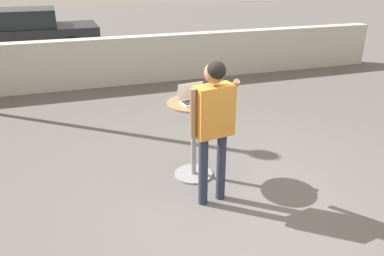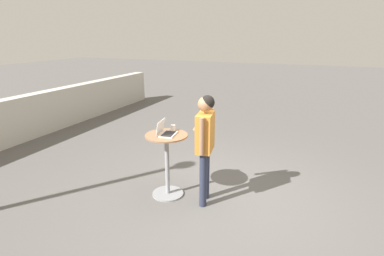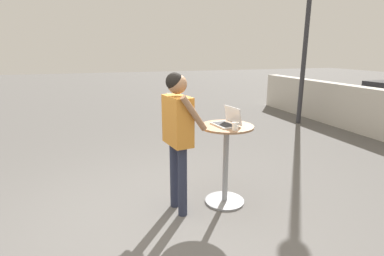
# 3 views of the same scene
# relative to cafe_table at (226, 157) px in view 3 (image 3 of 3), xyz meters

# --- Properties ---
(ground_plane) EXTENTS (50.00, 50.00, 0.00)m
(ground_plane) POSITION_rel_cafe_table_xyz_m (0.22, -0.88, -0.63)
(ground_plane) COLOR #5B5956
(cafe_table) EXTENTS (0.67, 0.67, 1.05)m
(cafe_table) POSITION_rel_cafe_table_xyz_m (0.00, 0.00, 0.00)
(cafe_table) COLOR gray
(cafe_table) RESTS_ON ground_plane
(laptop) EXTENTS (0.37, 0.30, 0.23)m
(laptop) POSITION_rel_cafe_table_xyz_m (-0.01, 0.01, 0.47)
(laptop) COLOR silver
(laptop) RESTS_ON cafe_table
(coffee_mug) EXTENTS (0.11, 0.08, 0.09)m
(coffee_mug) POSITION_rel_cafe_table_xyz_m (0.24, -0.00, 0.47)
(coffee_mug) COLOR white
(coffee_mug) RESTS_ON cafe_table
(standing_person) EXTENTS (0.58, 0.43, 1.72)m
(standing_person) POSITION_rel_cafe_table_xyz_m (0.02, -0.64, 0.47)
(standing_person) COLOR #282D42
(standing_person) RESTS_ON ground_plane
(street_lamp) EXTENTS (0.32, 0.32, 4.91)m
(street_lamp) POSITION_rel_cafe_table_xyz_m (-3.45, 3.76, 2.49)
(street_lamp) COLOR #2D2D33
(street_lamp) RESTS_ON ground_plane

